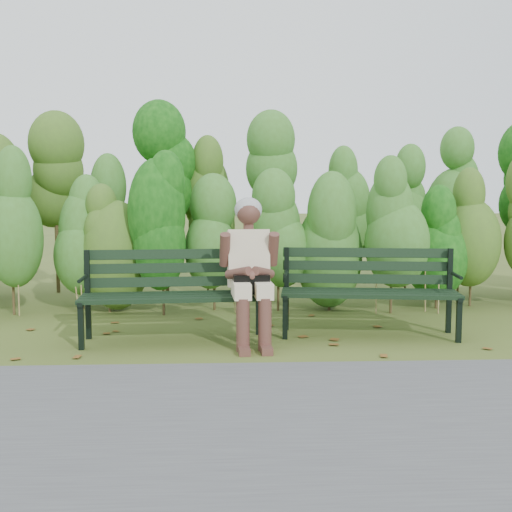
{
  "coord_description": "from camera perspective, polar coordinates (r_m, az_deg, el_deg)",
  "views": [
    {
      "loc": [
        -0.28,
        -5.64,
        1.36
      ],
      "look_at": [
        0.0,
        0.35,
        0.75
      ],
      "focal_mm": 42.0,
      "sensor_mm": 36.0,
      "label": 1
    }
  ],
  "objects": [
    {
      "name": "hedge_band",
      "position": [
        7.5,
        -0.53,
        5.02
      ],
      "size": [
        11.04,
        1.67,
        2.42
      ],
      "color": "#47381E",
      "rests_on": "ground"
    },
    {
      "name": "seated_woman",
      "position": [
        5.5,
        -0.59,
        -0.63
      ],
      "size": [
        0.56,
        0.82,
        1.34
      ],
      "color": "beige",
      "rests_on": "ground"
    },
    {
      "name": "bench_left",
      "position": [
        5.68,
        -7.81,
        -2.95
      ],
      "size": [
        1.73,
        0.67,
        0.85
      ],
      "color": "black",
      "rests_on": "ground"
    },
    {
      "name": "footpath",
      "position": [
        3.7,
        1.88,
        -15.63
      ],
      "size": [
        60.0,
        2.5,
        0.01
      ],
      "primitive_type": "cube",
      "color": "#474749",
      "rests_on": "ground"
    },
    {
      "name": "leaf_litter",
      "position": [
        5.72,
        3.27,
        -7.92
      ],
      "size": [
        5.86,
        2.19,
        0.01
      ],
      "color": "brown",
      "rests_on": "ground"
    },
    {
      "name": "bench_right",
      "position": [
        5.96,
        10.65,
        -2.64
      ],
      "size": [
        1.74,
        0.76,
        0.84
      ],
      "color": "black",
      "rests_on": "ground"
    },
    {
      "name": "ground",
      "position": [
        5.8,
        0.16,
        -7.74
      ],
      "size": [
        80.0,
        80.0,
        0.0
      ],
      "primitive_type": "plane",
      "color": "#45521F"
    }
  ]
}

